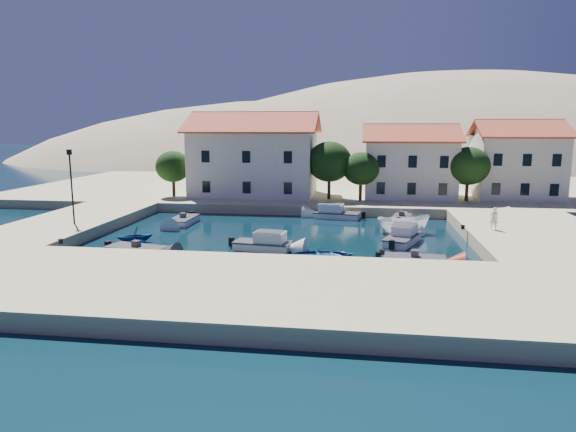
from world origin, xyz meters
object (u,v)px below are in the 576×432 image
object	(u,v)px
rowboat_south	(323,260)
cabin_cruiser_east	(402,238)
cabin_cruiser_south	(263,244)
boat_east	(403,233)
pedestrian	(494,219)
lamppost	(71,179)
building_left	(255,153)
building_mid	(409,160)
building_right	(516,158)

from	to	relation	value
rowboat_south	cabin_cruiser_east	size ratio (longest dim) A/B	0.87
cabin_cruiser_south	rowboat_south	xyz separation A→B (m)	(4.69, -2.26, -0.48)
boat_east	pedestrian	size ratio (longest dim) A/B	2.52
boat_east	pedestrian	world-z (taller)	pedestrian
lamppost	boat_east	xyz separation A→B (m)	(27.73, 4.59, -4.75)
lamppost	building_left	bearing A→B (deg)	60.10
pedestrian	building_mid	bearing A→B (deg)	-77.15
building_mid	cabin_cruiser_east	distance (m)	21.07
building_left	cabin_cruiser_south	xyz separation A→B (m)	(5.34, -23.01, -5.46)
lamppost	cabin_cruiser_south	size ratio (longest dim) A/B	1.39
building_left	building_right	world-z (taller)	building_left
building_left	pedestrian	bearing A→B (deg)	-37.83
cabin_cruiser_east	pedestrian	bearing A→B (deg)	-57.21
cabin_cruiser_east	cabin_cruiser_south	bearing A→B (deg)	129.62
boat_east	building_right	bearing A→B (deg)	-47.41
pedestrian	cabin_cruiser_east	bearing A→B (deg)	9.96
building_left	building_mid	xyz separation A→B (m)	(18.00, 1.00, -0.71)
lamppost	rowboat_south	xyz separation A→B (m)	(21.54, -5.26, -4.75)
building_left	building_right	bearing A→B (deg)	3.81
building_left	building_right	distance (m)	30.07
building_mid	building_right	size ratio (longest dim) A/B	1.11
building_left	lamppost	distance (m)	23.10
rowboat_south	cabin_cruiser_east	world-z (taller)	cabin_cruiser_east
building_mid	building_right	distance (m)	12.04
lamppost	cabin_cruiser_south	distance (m)	17.64
building_mid	building_right	world-z (taller)	building_right
building_mid	cabin_cruiser_south	size ratio (longest dim) A/B	2.35
building_mid	boat_east	size ratio (longest dim) A/B	2.31
building_mid	lamppost	distance (m)	36.21
lamppost	boat_east	distance (m)	28.51
rowboat_south	cabin_cruiser_east	distance (m)	8.26
pedestrian	lamppost	bearing A→B (deg)	1.43
cabin_cruiser_east	boat_east	size ratio (longest dim) A/B	1.09
boat_east	pedestrian	xyz separation A→B (m)	(6.80, -2.48, 1.90)
building_mid	cabin_cruiser_east	world-z (taller)	building_mid
building_left	cabin_cruiser_south	bearing A→B (deg)	-76.92
building_right	boat_east	bearing A→B (deg)	-128.35
building_right	boat_east	distance (m)	22.86
building_right	boat_east	world-z (taller)	building_right
building_left	pedestrian	xyz separation A→B (m)	(23.03, -17.88, -4.04)
building_left	rowboat_south	xyz separation A→B (m)	(10.04, -25.26, -5.94)
building_left	boat_east	size ratio (longest dim) A/B	3.24
cabin_cruiser_south	pedestrian	bearing A→B (deg)	24.00
building_left	cabin_cruiser_east	distance (m)	25.65
building_left	building_right	xyz separation A→B (m)	(30.00, 2.00, -0.46)
building_left	lamppost	xyz separation A→B (m)	(-11.50, -20.00, -1.18)
lamppost	cabin_cruiser_south	world-z (taller)	lamppost
building_right	pedestrian	size ratio (longest dim) A/B	5.25
building_left	cabin_cruiser_east	size ratio (longest dim) A/B	2.96
lamppost	boat_east	size ratio (longest dim) A/B	1.37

